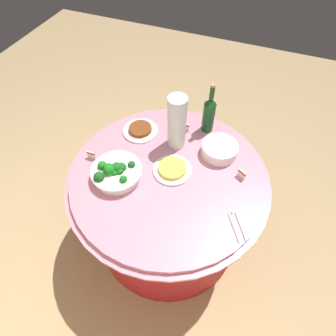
{
  "coord_description": "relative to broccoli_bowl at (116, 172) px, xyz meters",
  "views": [
    {
      "loc": [
        -0.35,
        0.89,
        2.01
      ],
      "look_at": [
        0.0,
        0.0,
        0.79
      ],
      "focal_mm": 30.21,
      "sensor_mm": 36.0,
      "label": 1
    }
  ],
  "objects": [
    {
      "name": "ground_plane",
      "position": [
        -0.26,
        -0.13,
        -0.78
      ],
      "size": [
        6.0,
        6.0,
        0.0
      ],
      "primitive_type": "plane",
      "color": "tan"
    },
    {
      "name": "buffet_table",
      "position": [
        -0.26,
        -0.13,
        -0.41
      ],
      "size": [
        1.16,
        1.16,
        0.74
      ],
      "color": "maroon",
      "rests_on": "ground_plane"
    },
    {
      "name": "broccoli_bowl",
      "position": [
        0.0,
        0.0,
        0.0
      ],
      "size": [
        0.28,
        0.28,
        0.12
      ],
      "color": "white",
      "rests_on": "buffet_table"
    },
    {
      "name": "plate_stack",
      "position": [
        -0.48,
        -0.38,
        -0.01
      ],
      "size": [
        0.21,
        0.21,
        0.07
      ],
      "color": "white",
      "rests_on": "buffet_table"
    },
    {
      "name": "wine_bottle",
      "position": [
        -0.36,
        -0.55,
        0.09
      ],
      "size": [
        0.07,
        0.07,
        0.34
      ],
      "color": "#11451B",
      "rests_on": "buffet_table"
    },
    {
      "name": "decorative_fruit_vase",
      "position": [
        -0.22,
        -0.36,
        0.11
      ],
      "size": [
        0.11,
        0.11,
        0.34
      ],
      "color": "silver",
      "rests_on": "buffet_table"
    },
    {
      "name": "serving_tongs",
      "position": [
        -0.69,
        0.05,
        -0.04
      ],
      "size": [
        0.12,
        0.16,
        0.01
      ],
      "color": "silver",
      "rests_on": "buffet_table"
    },
    {
      "name": "food_plate_stir_fry",
      "position": [
        0.03,
        -0.37,
        -0.03
      ],
      "size": [
        0.22,
        0.22,
        0.03
      ],
      "color": "white",
      "rests_on": "buffet_table"
    },
    {
      "name": "food_plate_fried_egg",
      "position": [
        -0.27,
        -0.15,
        -0.03
      ],
      "size": [
        0.22,
        0.22,
        0.03
      ],
      "color": "white",
      "rests_on": "buffet_table"
    },
    {
      "name": "label_placard_front",
      "position": [
        0.2,
        -0.07,
        -0.01
      ],
      "size": [
        0.05,
        0.01,
        0.05
      ],
      "color": "white",
      "rests_on": "buffet_table"
    },
    {
      "name": "label_placard_mid",
      "position": [
        -0.23,
        -0.49,
        -0.01
      ],
      "size": [
        0.05,
        0.01,
        0.05
      ],
      "color": "white",
      "rests_on": "buffet_table"
    },
    {
      "name": "label_placard_rear",
      "position": [
        -0.64,
        -0.25,
        -0.01
      ],
      "size": [
        0.05,
        0.03,
        0.05
      ],
      "color": "white",
      "rests_on": "buffet_table"
    }
  ]
}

